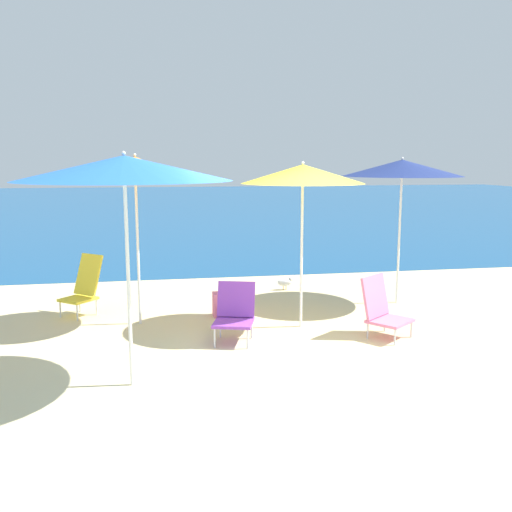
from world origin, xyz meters
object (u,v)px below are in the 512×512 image
beach_umbrella_orange (135,169)px  seagull (285,282)px  beach_chair_purple (235,312)px  beach_umbrella_blue (124,168)px  beach_umbrella_navy (402,168)px  beach_umbrella_yellow (303,174)px  backpack_pink (224,304)px  beach_chair_yellow (84,285)px  beach_chair_pink (382,308)px

beach_umbrella_orange → seagull: bearing=34.5°
beach_chair_purple → seagull: (1.28, 2.67, -0.23)m
beach_umbrella_orange → seagull: 3.59m
beach_umbrella_blue → beach_umbrella_orange: size_ratio=1.00×
beach_umbrella_blue → beach_umbrella_navy: (4.05, 2.72, -0.04)m
beach_umbrella_navy → beach_umbrella_yellow: bearing=-150.9°
seagull → backpack_pink: bearing=-130.1°
beach_chair_yellow → backpack_pink: 2.07m
beach_chair_yellow → seagull: bearing=58.6°
beach_umbrella_navy → seagull: 2.79m
beach_chair_purple → backpack_pink: size_ratio=2.10×
beach_umbrella_yellow → beach_chair_pink: (0.91, -0.61, -1.68)m
beach_chair_yellow → beach_chair_purple: bearing=1.7°
backpack_pink → beach_chair_pink: bearing=-35.6°
beach_chair_pink → beach_chair_yellow: 4.27m
beach_chair_yellow → beach_umbrella_yellow: bearing=19.1°
beach_chair_pink → beach_umbrella_navy: bearing=22.0°
beach_chair_purple → seagull: beach_chair_purple is taller
beach_umbrella_yellow → seagull: bearing=82.2°
beach_umbrella_blue → beach_chair_yellow: size_ratio=2.66×
backpack_pink → seagull: (1.26, 1.50, -0.03)m
beach_umbrella_orange → beach_chair_yellow: beach_umbrella_orange is taller
beach_umbrella_yellow → backpack_pink: size_ratio=6.50×
beach_umbrella_yellow → seagull: 2.96m
backpack_pink → seagull: backpack_pink is taller
beach_umbrella_navy → beach_chair_purple: (-2.82, -1.47, -1.75)m
beach_umbrella_navy → beach_chair_yellow: (-4.82, 0.15, -1.69)m
beach_chair_pink → beach_umbrella_blue: bearing=161.1°
beach_umbrella_yellow → beach_umbrella_orange: bearing=166.0°
backpack_pink → beach_umbrella_navy: bearing=6.1°
beach_umbrella_orange → seagull: size_ratio=8.67×
backpack_pink → beach_chair_purple: bearing=-90.6°
beach_umbrella_yellow → beach_chair_pink: 2.01m
seagull → beach_chair_purple: bearing=-115.5°
beach_umbrella_yellow → beach_chair_yellow: beach_umbrella_yellow is taller
beach_chair_pink → beach_chair_yellow: bearing=117.1°
beach_umbrella_blue → backpack_pink: 3.37m
beach_chair_purple → backpack_pink: (0.01, 1.17, -0.20)m
beach_umbrella_blue → backpack_pink: (1.24, 2.42, -1.99)m
beach_umbrella_navy → backpack_pink: beach_umbrella_navy is taller
beach_chair_purple → beach_chair_yellow: bearing=157.4°
beach_chair_purple → beach_umbrella_orange: bearing=157.0°
seagull → beach_umbrella_orange: bearing=-145.5°
beach_umbrella_orange → beach_chair_yellow: bearing=141.4°
beach_umbrella_blue → beach_chair_pink: (3.11, 1.08, -1.79)m
beach_umbrella_blue → seagull: (2.50, 3.92, -2.02)m
backpack_pink → beach_umbrella_orange: bearing=-171.0°
beach_umbrella_navy → beach_chair_purple: bearing=-152.5°
beach_umbrella_orange → beach_umbrella_navy: bearing=7.0°
beach_umbrella_blue → beach_umbrella_navy: bearing=33.9°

